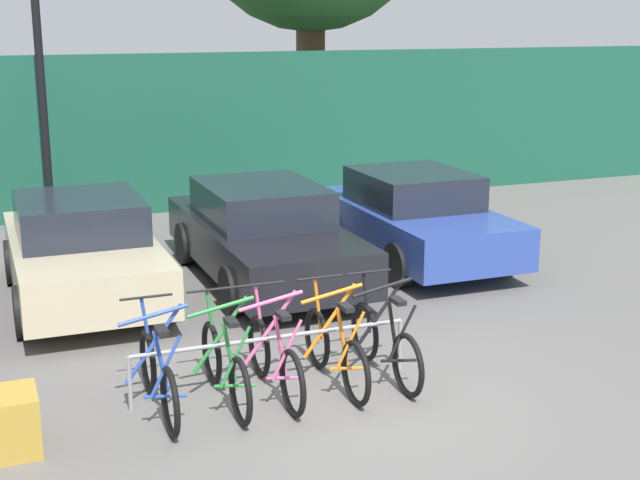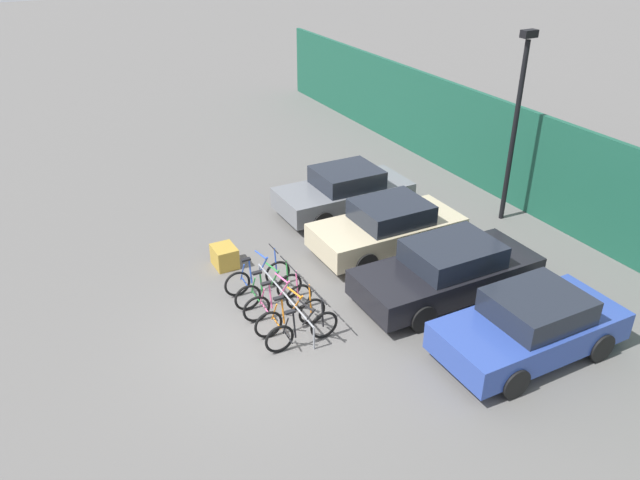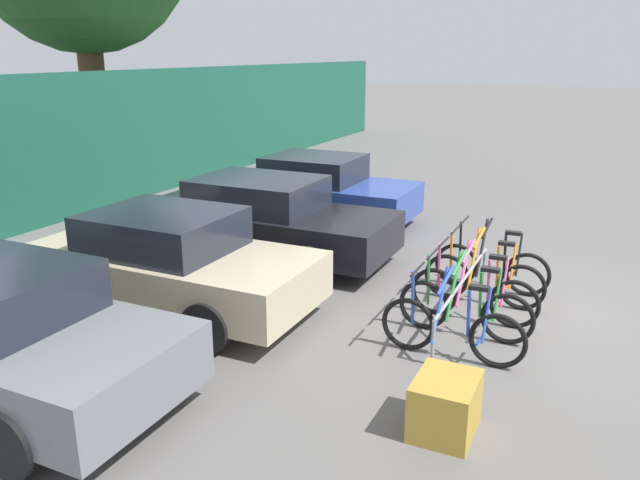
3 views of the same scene
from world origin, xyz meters
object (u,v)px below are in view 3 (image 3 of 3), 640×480
(bicycle_pink, at_px, (474,294))
(car_blue, at_px, (318,190))
(cargo_crate, at_px, (445,405))
(bicycle_black, at_px, (491,266))
(car_beige, at_px, (170,262))
(bicycle_green, at_px, (465,308))
(bicycle_orange, at_px, (484,278))
(bike_rack, at_px, (463,285))
(bicycle_blue, at_px, (452,329))
(car_black, at_px, (263,219))

(bicycle_pink, relative_size, car_blue, 0.43)
(car_blue, relative_size, cargo_crate, 5.70)
(bicycle_black, bearing_deg, car_beige, 127.02)
(bicycle_green, bearing_deg, car_beige, 100.67)
(bicycle_orange, height_order, bicycle_black, same)
(bike_rack, height_order, bicycle_pink, bicycle_pink)
(bicycle_pink, height_order, car_beige, car_beige)
(bicycle_blue, relative_size, car_blue, 0.43)
(bicycle_pink, bearing_deg, bike_rack, 78.42)
(bicycle_black, relative_size, car_beige, 0.42)
(bicycle_blue, bearing_deg, bike_rack, 6.88)
(bicycle_pink, relative_size, cargo_crate, 2.44)
(bike_rack, distance_m, car_beige, 3.98)
(bicycle_pink, bearing_deg, bicycle_black, -2.38)
(bicycle_blue, relative_size, bicycle_pink, 1.00)
(cargo_crate, bearing_deg, bicycle_green, 8.21)
(cargo_crate, bearing_deg, car_black, 47.82)
(bike_rack, bearing_deg, car_black, 73.41)
(bike_rack, height_order, bicycle_orange, bicycle_orange)
(bicycle_blue, bearing_deg, bicycle_black, -0.17)
(bicycle_blue, distance_m, bicycle_pink, 1.18)
(bicycle_orange, distance_m, bicycle_black, 0.57)
(bicycle_pink, bearing_deg, car_beige, 107.61)
(car_blue, bearing_deg, bicycle_black, -121.00)
(bicycle_pink, bearing_deg, bicycle_blue, 177.62)
(car_beige, bearing_deg, bike_rack, -68.94)
(bike_rack, xyz_separation_m, bicycle_pink, (-0.02, -0.15, -0.10))
(bicycle_pink, bearing_deg, car_black, 71.31)
(bicycle_pink, xyz_separation_m, bicycle_black, (1.23, 0.00, 0.00))
(car_black, xyz_separation_m, car_blue, (2.51, 0.16, -0.00))
(car_black, distance_m, car_blue, 2.52)
(bicycle_green, relative_size, car_beige, 0.42)
(bicycle_blue, xyz_separation_m, bicycle_green, (0.66, 0.00, 0.00))
(bike_rack, xyz_separation_m, car_beige, (-1.43, 3.71, 0.22))
(bike_rack, bearing_deg, bicycle_black, -7.05)
(car_beige, distance_m, car_black, 2.54)
(cargo_crate, bearing_deg, bicycle_pink, 6.63)
(bicycle_black, bearing_deg, car_black, 94.11)
(bicycle_green, distance_m, bicycle_pink, 0.52)
(bicycle_blue, distance_m, cargo_crate, 1.51)
(bicycle_black, height_order, car_beige, car_beige)
(car_black, bearing_deg, bicycle_blue, -120.84)
(bicycle_orange, relative_size, bicycle_black, 1.00)
(bicycle_blue, distance_m, bicycle_black, 2.41)
(bike_rack, relative_size, bicycle_pink, 1.72)
(bike_rack, xyz_separation_m, car_black, (1.11, 3.72, 0.22))
(cargo_crate, bearing_deg, car_blue, 34.53)
(bicycle_blue, xyz_separation_m, bicycle_orange, (1.84, 0.00, 0.00))
(bike_rack, height_order, cargo_crate, bike_rack)
(bicycle_pink, xyz_separation_m, car_blue, (3.65, 4.03, 0.31))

